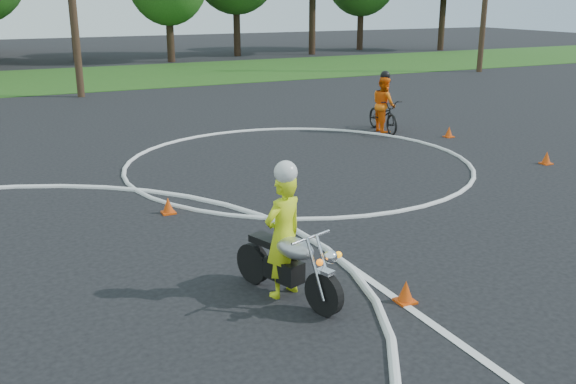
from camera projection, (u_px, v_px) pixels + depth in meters
name	position (u px, v px, depth m)	size (l,w,h in m)	color
course_markings	(57.00, 260.00, 9.54)	(19.05, 19.05, 0.12)	silver
primary_motorcycle	(289.00, 264.00, 8.23)	(0.81, 1.81, 0.99)	black
rider_primary_grp	(284.00, 232.00, 8.22)	(0.70, 0.57, 1.83)	#D0E418
rider_second_grp	(384.00, 110.00, 18.45)	(0.91, 1.90, 1.76)	black
traffic_cones	(246.00, 259.00, 9.26)	(19.94, 11.90, 0.30)	#D5440B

